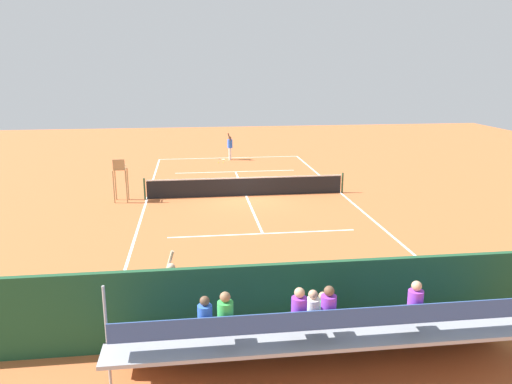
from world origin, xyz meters
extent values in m
plane|color=#BC6033|center=(0.00, 0.00, 0.00)|extent=(60.00, 60.00, 0.00)
cube|color=white|center=(0.00, -11.00, 0.00)|extent=(10.00, 0.10, 0.01)
cube|color=white|center=(0.00, 11.00, 0.00)|extent=(10.00, 0.10, 0.01)
cube|color=white|center=(-5.00, 0.00, 0.00)|extent=(0.10, 22.00, 0.01)
cube|color=white|center=(5.00, 0.00, 0.00)|extent=(0.10, 22.00, 0.01)
cube|color=white|center=(0.00, -6.05, 0.00)|extent=(7.50, 0.10, 0.01)
cube|color=white|center=(0.00, 6.05, 0.00)|extent=(7.50, 0.10, 0.01)
cube|color=white|center=(0.00, 0.00, 0.00)|extent=(0.10, 12.10, 0.01)
cube|color=white|center=(0.00, -11.00, 0.00)|extent=(0.10, 0.30, 0.01)
cube|color=black|center=(0.00, 0.00, 0.46)|extent=(10.00, 0.02, 0.91)
cube|color=white|center=(0.00, 0.00, 0.94)|extent=(10.00, 0.04, 0.06)
cylinder|color=#2D5133|center=(-5.10, 0.00, 0.54)|extent=(0.10, 0.10, 1.07)
cylinder|color=#2D5133|center=(5.10, 0.00, 0.54)|extent=(0.10, 0.10, 1.07)
cube|color=#1E4C2D|center=(0.00, 14.00, 1.00)|extent=(18.00, 0.16, 2.00)
cube|color=#9EA0A5|center=(0.00, 14.35, 0.23)|extent=(9.00, 0.10, 0.45)
cube|color=#9EA0A5|center=(0.00, 14.70, 0.41)|extent=(9.00, 0.80, 0.08)
cube|color=#9EA0A5|center=(0.00, 14.32, 0.23)|extent=(9.00, 0.04, 0.45)
cube|color=#335193|center=(0.00, 14.80, 0.83)|extent=(8.60, 0.36, 0.04)
cube|color=#335193|center=(0.00, 14.98, 1.03)|extent=(8.60, 0.03, 0.36)
cube|color=#9EA0A5|center=(0.00, 15.50, 0.86)|extent=(9.00, 0.80, 0.08)
cube|color=#9EA0A5|center=(0.00, 15.12, 0.68)|extent=(9.00, 0.04, 0.45)
cube|color=#335193|center=(0.00, 15.60, 1.28)|extent=(8.60, 0.36, 0.04)
cube|color=#335193|center=(0.00, 15.78, 1.48)|extent=(8.60, 0.03, 0.36)
cube|color=#9EA0A5|center=(0.00, 16.30, 1.31)|extent=(9.00, 0.80, 0.08)
cube|color=#9EA0A5|center=(0.00, 15.92, 1.12)|extent=(9.00, 0.04, 0.45)
cube|color=#335193|center=(0.00, 16.40, 1.73)|extent=(8.60, 0.36, 0.04)
cube|color=#335193|center=(0.00, 16.58, 1.93)|extent=(8.60, 0.03, 0.36)
cylinder|color=#9EA0A5|center=(4.50, 15.50, 1.18)|extent=(0.06, 0.06, 2.35)
cube|color=#2D2D33|center=(0.79, 16.23, 1.77)|extent=(0.32, 0.40, 0.12)
cylinder|color=purple|center=(0.79, 16.35, 2.06)|extent=(0.30, 0.30, 0.45)
sphere|color=tan|center=(0.79, 16.35, 2.38)|extent=(0.20, 0.20, 0.20)
cube|color=#2D2D33|center=(0.32, 15.43, 1.32)|extent=(0.32, 0.40, 0.12)
cylinder|color=white|center=(0.32, 15.55, 1.60)|extent=(0.30, 0.30, 0.45)
sphere|color=tan|center=(0.32, 15.55, 1.93)|extent=(0.20, 0.20, 0.20)
cube|color=#2D2D33|center=(2.55, 15.43, 1.32)|extent=(0.32, 0.40, 0.12)
cylinder|color=blue|center=(2.55, 15.55, 1.60)|extent=(0.30, 0.30, 0.45)
sphere|color=brown|center=(2.55, 15.55, 1.93)|extent=(0.20, 0.20, 0.20)
cube|color=#2D2D33|center=(-1.51, 16.23, 1.77)|extent=(0.32, 0.40, 0.12)
cylinder|color=purple|center=(-1.51, 16.35, 2.06)|extent=(0.30, 0.30, 0.45)
sphere|color=tan|center=(-1.51, 16.35, 2.38)|extent=(0.20, 0.20, 0.20)
cube|color=#2D2D33|center=(-0.11, 14.63, 0.87)|extent=(0.32, 0.40, 0.12)
cylinder|color=green|center=(-0.11, 14.75, 1.16)|extent=(0.30, 0.30, 0.45)
sphere|color=tan|center=(-0.11, 14.75, 1.48)|extent=(0.20, 0.20, 0.20)
cube|color=#2D2D33|center=(2.18, 16.23, 1.77)|extent=(0.32, 0.40, 0.12)
cylinder|color=green|center=(2.18, 16.35, 2.06)|extent=(0.30, 0.30, 0.45)
sphere|color=#8C6647|center=(2.18, 16.35, 2.38)|extent=(0.20, 0.20, 0.20)
cube|color=#2D2D33|center=(0.22, 16.23, 1.77)|extent=(0.32, 0.40, 0.12)
cylinder|color=purple|center=(0.22, 16.35, 2.06)|extent=(0.30, 0.30, 0.45)
sphere|color=brown|center=(0.22, 16.35, 2.38)|extent=(0.20, 0.20, 0.20)
cylinder|color=#A88456|center=(5.90, -0.04, 0.80)|extent=(0.07, 0.07, 1.60)
cylinder|color=#A88456|center=(6.50, -0.04, 0.80)|extent=(0.07, 0.07, 1.60)
cylinder|color=#A88456|center=(5.90, 0.56, 0.80)|extent=(0.07, 0.07, 1.60)
cylinder|color=#A88456|center=(6.50, 0.56, 0.80)|extent=(0.07, 0.07, 1.60)
cube|color=#A88456|center=(6.20, 0.26, 1.63)|extent=(0.56, 0.56, 0.06)
cube|color=#A88456|center=(6.20, 0.50, 1.90)|extent=(0.56, 0.06, 0.48)
cube|color=#A88456|center=(5.94, 0.26, 1.78)|extent=(0.04, 0.48, 0.04)
cube|color=#A88456|center=(6.46, 0.26, 1.78)|extent=(0.04, 0.48, 0.04)
cube|color=#9E754C|center=(-1.82, 13.20, 0.45)|extent=(1.80, 0.40, 0.05)
cylinder|color=#9E754C|center=(-2.57, 13.20, 0.23)|extent=(0.06, 0.06, 0.45)
cylinder|color=#9E754C|center=(-1.07, 13.20, 0.23)|extent=(0.06, 0.06, 0.45)
cube|color=#9E754C|center=(-1.82, 13.38, 0.75)|extent=(1.80, 0.04, 0.36)
cube|color=black|center=(-0.35, 13.40, 0.18)|extent=(0.90, 0.36, 0.36)
cylinder|color=white|center=(-0.03, -10.35, 0.42)|extent=(0.14, 0.14, 0.85)
cylinder|color=white|center=(0.03, -10.14, 0.42)|extent=(0.14, 0.14, 0.85)
cylinder|color=blue|center=(0.00, -10.25, 1.15)|extent=(0.44, 0.44, 0.60)
sphere|color=brown|center=(0.00, -10.25, 1.56)|extent=(0.22, 0.22, 0.22)
cylinder|color=brown|center=(0.06, -10.04, 1.65)|extent=(0.26, 0.15, 0.55)
cylinder|color=brown|center=(-0.06, -10.46, 1.18)|extent=(0.11, 0.11, 0.50)
cylinder|color=black|center=(0.69, -10.50, 0.01)|extent=(0.23, 0.21, 0.03)
torus|color=#D8CC4C|center=(0.49, -10.33, 0.01)|extent=(0.43, 0.43, 0.02)
cylinder|color=white|center=(0.49, -10.33, 0.01)|extent=(0.25, 0.25, 0.00)
sphere|color=#CCDB33|center=(0.56, -9.12, 0.03)|extent=(0.07, 0.07, 0.07)
sphere|color=#CCDB33|center=(0.90, -9.13, 0.03)|extent=(0.07, 0.07, 0.07)
cylinder|color=#232328|center=(3.30, 12.95, 0.42)|extent=(0.14, 0.14, 0.85)
cylinder|color=#232328|center=(3.33, 12.73, 0.42)|extent=(0.14, 0.14, 0.85)
cylinder|color=blue|center=(3.32, 12.84, 1.15)|extent=(0.41, 0.41, 0.60)
sphere|color=beige|center=(3.32, 12.84, 1.56)|extent=(0.22, 0.22, 0.22)
cylinder|color=beige|center=(3.35, 12.62, 1.65)|extent=(0.26, 0.13, 0.55)
cylinder|color=beige|center=(3.28, 13.06, 1.18)|extent=(0.10, 0.10, 0.50)
camera|label=1|loc=(2.71, 24.78, 6.50)|focal=35.16mm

